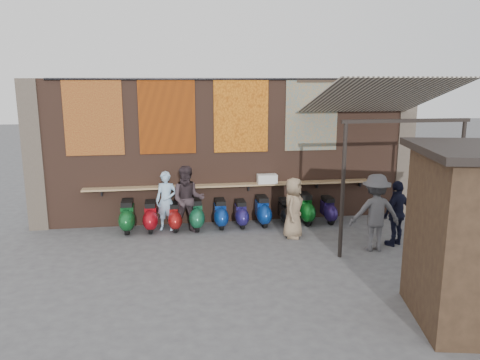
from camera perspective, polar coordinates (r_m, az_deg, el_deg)
The scene contains 32 objects.
ground at distance 11.08m, azimuth 0.59°, elevation -8.82°, with size 70.00×70.00×0.00m, color #474749.
brick_wall at distance 13.17m, azimuth -1.31°, elevation 3.56°, with size 10.00×0.40×4.00m, color brown.
pier_left at distance 13.52m, azimuth -23.75°, elevation 2.76°, with size 0.50×0.50×4.00m, color #4C4238.
pier_right at distance 14.77m, azimuth 19.17°, elevation 3.82°, with size 0.50×0.50×4.00m, color #4C4238.
eating_counter at distance 12.97m, azimuth -1.08°, elevation -0.61°, with size 8.00×0.32×0.05m, color #9E7A51.
shelf_box at distance 13.08m, azimuth 3.32°, elevation 0.14°, with size 0.55×0.28×0.25m, color white.
tapestry_redgold at distance 12.87m, azimuth -17.44°, elevation 7.29°, with size 1.50×0.02×2.00m, color maroon.
tapestry_sun at distance 12.73m, azimuth -8.88°, elevation 7.65°, with size 1.50×0.02×2.00m, color #DD550D.
tapestry_orange at distance 12.88m, azimuth 0.13°, elevation 7.85°, with size 1.50×0.02×2.00m, color orange.
tapestry_multi at distance 13.34m, azimuth 8.73°, elevation 7.86°, with size 1.50×0.02×2.00m, color teal.
hang_rail at distance 12.79m, azimuth -1.22°, elevation 12.21°, with size 0.06×0.06×9.50m, color black.
scooter_stool_0 at distance 12.77m, azimuth -13.56°, elevation -4.33°, with size 0.40×0.88×0.83m, color #105322, non-canonical shape.
scooter_stool_1 at distance 12.73m, azimuth -10.85°, elevation -4.38°, with size 0.37×0.82×0.78m, color #A10C16, non-canonical shape.
scooter_stool_2 at distance 12.69m, azimuth -7.94°, elevation -4.45°, with size 0.35×0.77×0.73m, color maroon, non-canonical shape.
scooter_stool_3 at distance 12.71m, azimuth -5.35°, elevation -4.17°, with size 0.39×0.86×0.81m, color #18633D, non-canonical shape.
scooter_stool_4 at distance 12.80m, azimuth -2.41°, elevation -4.12°, with size 0.36×0.80×0.76m, color navy, non-canonical shape.
scooter_stool_5 at distance 12.87m, azimuth 0.13°, elevation -4.14°, with size 0.34×0.75×0.71m, color navy, non-canonical shape.
scooter_stool_6 at distance 12.99m, azimuth 2.77°, elevation -3.80°, with size 0.38×0.84×0.80m, color navy, non-canonical shape.
scooter_stool_7 at distance 13.09m, azimuth 5.54°, elevation -3.90°, with size 0.34×0.76×0.72m, color black, non-canonical shape.
scooter_stool_8 at distance 13.29m, azimuth 7.93°, elevation -3.45°, with size 0.39×0.88×0.83m, color #0C5518, non-canonical shape.
scooter_stool_9 at distance 13.48m, azimuth 10.71°, elevation -3.59°, with size 0.34×0.75×0.72m, color #21144B, non-canonical shape.
diner_left at distance 12.61m, azimuth -8.96°, elevation -2.54°, with size 0.58×0.38×1.60m, color #A0C9E9.
diner_right at distance 12.26m, azimuth -6.37°, elevation -2.42°, with size 0.87×0.68×1.80m, color #34282C.
shopper_navy at distance 11.94m, azimuth 18.57°, elevation -3.86°, with size 0.94×0.39×1.61m, color black.
shopper_grey at distance 11.42m, azimuth 16.15°, elevation -3.83°, with size 1.18×0.68×1.83m, color #4D4D51.
shopper_tan at distance 11.96m, azimuth 6.50°, elevation -3.39°, with size 0.76×0.49×1.55m, color #8C7559.
stall_shelf at distance 9.68m, azimuth 26.75°, elevation -6.82°, with size 2.17×0.10×0.06m, color #473321.
awning_canvas at distance 12.27m, azimuth 16.49°, elevation 9.72°, with size 3.20×3.40×0.03m, color beige.
awning_ledger at distance 13.72m, azimuth 13.74°, elevation 11.74°, with size 3.30×0.08×0.12m, color #33261C.
awning_header at distance 10.96m, azimuth 19.67°, elevation 6.82°, with size 3.00×0.08×0.08m, color black.
awning_post_left at distance 10.61m, azimuth 12.41°, elevation -1.30°, with size 0.09×0.09×3.10m, color black.
awning_post_right at distance 11.90m, azimuth 25.09°, elevation -0.72°, with size 0.09×0.09×3.10m, color black.
Camera 1 is at (-1.69, -10.21, 3.96)m, focal length 35.00 mm.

